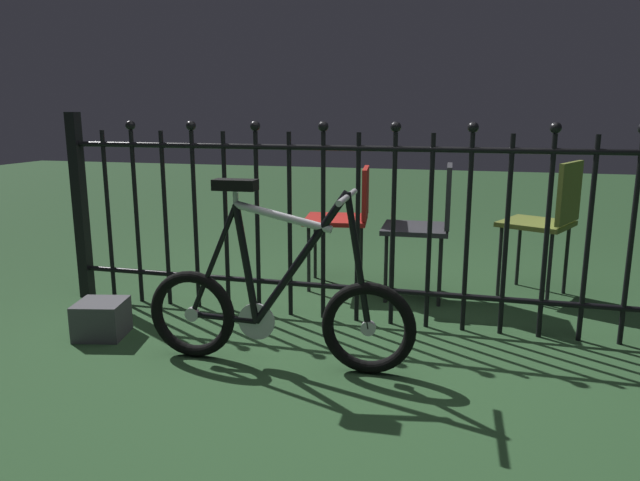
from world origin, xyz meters
TOP-DOWN VIEW (x-y plane):
  - ground_plane at (0.00, 0.00)m, footprint 20.00×20.00m
  - iron_fence at (-0.06, 0.55)m, footprint 3.69×0.07m
  - bicycle at (-0.26, -0.14)m, footprint 1.30×0.40m
  - chair_red at (-0.22, 1.22)m, footprint 0.47×0.47m
  - chair_olive at (1.08, 1.30)m, footprint 0.53×0.53m
  - chair_charcoal at (0.34, 1.10)m, footprint 0.44×0.43m
  - display_crate at (-1.29, -0.04)m, footprint 0.30×0.30m

SIDE VIEW (x-z plane):
  - ground_plane at x=0.00m, z-range 0.00..0.00m
  - display_crate at x=-1.29m, z-range 0.00..0.19m
  - bicycle at x=-0.26m, z-range -0.15..0.73m
  - chair_red at x=-0.22m, z-range 0.10..0.93m
  - chair_charcoal at x=0.34m, z-range 0.09..0.96m
  - chair_olive at x=1.08m, z-range 0.10..0.99m
  - iron_fence at x=-0.06m, z-range 0.01..1.19m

